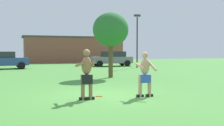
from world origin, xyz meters
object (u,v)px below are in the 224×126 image
player_with_cap (145,72)px  player_in_black (87,73)px  car_blue_far_end (2,60)px  car_gray_near_post (112,58)px  tree_left_field (111,30)px  frisbee (99,96)px  lamp_post (137,35)px

player_with_cap → player_in_black: player_in_black is taller
player_in_black → car_blue_far_end: size_ratio=0.38×
car_gray_near_post → tree_left_field: (-4.24, -12.04, 2.11)m
car_gray_near_post → tree_left_field: tree_left_field is taller
car_gray_near_post → frisbee: bearing=-110.4°
car_blue_far_end → lamp_post: 12.66m
player_with_cap → lamp_post: size_ratio=0.32×
player_in_black → frisbee: size_ratio=6.94×
car_gray_near_post → tree_left_field: bearing=-109.4°
player_with_cap → lamp_post: (6.63, 15.42, 2.30)m
player_in_black → lamp_post: size_ratio=0.33×
car_blue_far_end → tree_left_field: bearing=-58.3°
player_in_black → car_blue_far_end: 18.25m
car_gray_near_post → car_blue_far_end: size_ratio=0.99×
car_blue_far_end → lamp_post: size_ratio=0.87×
frisbee → car_blue_far_end: bearing=103.0°
tree_left_field → player_with_cap: bearing=-99.1°
car_blue_far_end → frisbee: bearing=-77.0°
car_gray_near_post → lamp_post: (1.23, -3.84, 2.36)m
car_gray_near_post → lamp_post: lamp_post is taller
player_with_cap → car_blue_far_end: size_ratio=0.37×
frisbee → car_blue_far_end: (-4.01, 17.41, 0.81)m
car_gray_near_post → lamp_post: 4.67m
car_gray_near_post → tree_left_field: size_ratio=1.10×
player_in_black → tree_left_field: bearing=65.2°
car_gray_near_post → player_with_cap: bearing=-105.7°
lamp_post → tree_left_field: bearing=-123.7°
car_gray_near_post → car_blue_far_end: (-10.93, -1.20, 0.00)m
player_in_black → frisbee: 1.19m
player_with_cap → car_gray_near_post: 20.00m
car_blue_far_end → lamp_post: (12.16, -2.63, 2.36)m
frisbee → lamp_post: (8.15, 14.78, 3.17)m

